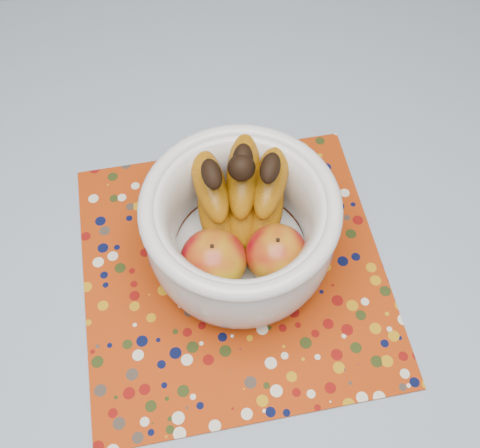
# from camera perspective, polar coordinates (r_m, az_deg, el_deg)

# --- Properties ---
(table) EXTENTS (1.20, 1.20, 0.75)m
(table) POSITION_cam_1_polar(r_m,az_deg,el_deg) (0.81, -2.81, -13.16)
(table) COLOR brown
(table) RESTS_ON ground
(tablecloth) EXTENTS (1.32, 1.32, 0.01)m
(tablecloth) POSITION_cam_1_polar(r_m,az_deg,el_deg) (0.74, -3.09, -11.34)
(tablecloth) COLOR slate
(tablecloth) RESTS_ON table
(placemat) EXTENTS (0.45, 0.45, 0.00)m
(placemat) POSITION_cam_1_polar(r_m,az_deg,el_deg) (0.76, -0.65, -4.70)
(placemat) COLOR #982D08
(placemat) RESTS_ON tablecloth
(fruit_bowl) EXTENTS (0.24, 0.24, 0.18)m
(fruit_bowl) POSITION_cam_1_polar(r_m,az_deg,el_deg) (0.70, 0.11, 0.19)
(fruit_bowl) COLOR silver
(fruit_bowl) RESTS_ON placemat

